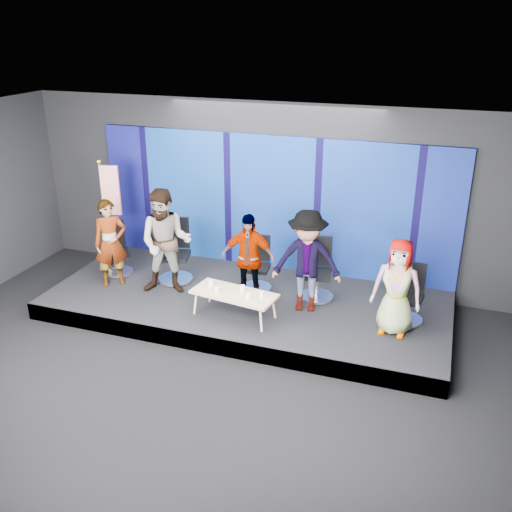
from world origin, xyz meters
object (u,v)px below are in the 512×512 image
(chair_c, at_px, (257,272))
(mug_b, at_px, (217,289))
(chair_d, at_px, (317,279))
(mug_c, at_px, (242,288))
(coffee_table, at_px, (234,294))
(chair_e, at_px, (409,302))
(flag_stand, at_px, (109,212))
(panelist_d, at_px, (307,261))
(mug_d, at_px, (248,296))
(mug_a, at_px, (211,283))
(panelist_b, at_px, (166,242))
(panelist_c, at_px, (248,258))
(panelist_e, at_px, (397,287))
(chair_a, at_px, (117,257))
(mug_e, at_px, (262,294))
(panelist_a, at_px, (111,243))
(chair_b, at_px, (175,260))

(chair_c, height_order, mug_b, chair_c)
(chair_d, height_order, mug_c, chair_d)
(coffee_table, bearing_deg, chair_c, 89.35)
(chair_e, distance_m, flag_stand, 5.76)
(chair_d, relative_size, mug_b, 11.50)
(panelist_d, xyz_separation_m, mug_d, (-0.76, -0.75, -0.40))
(chair_c, bearing_deg, mug_c, -91.49)
(mug_d, bearing_deg, mug_a, 162.94)
(panelist_b, bearing_deg, panelist_c, -8.70)
(panelist_e, bearing_deg, panelist_d, 174.82)
(chair_a, bearing_deg, mug_c, -55.22)
(mug_b, distance_m, flag_stand, 3.01)
(mug_c, bearing_deg, mug_e, -12.65)
(chair_d, distance_m, mug_c, 1.46)
(chair_d, bearing_deg, coffee_table, -143.97)
(panelist_c, relative_size, flag_stand, 0.73)
(chair_d, xyz_separation_m, mug_b, (-1.40, -1.20, 0.12))
(chair_e, bearing_deg, panelist_a, -170.10)
(chair_c, height_order, coffee_table, chair_c)
(chair_b, relative_size, chair_d, 1.08)
(chair_b, distance_m, panelist_b, 0.76)
(chair_a, bearing_deg, chair_c, -34.77)
(mug_d, bearing_deg, panelist_c, 109.61)
(chair_e, bearing_deg, mug_e, -154.54)
(chair_e, bearing_deg, panelist_c, -170.28)
(panelist_b, height_order, coffee_table, panelist_b)
(chair_a, relative_size, chair_d, 0.92)
(panelist_a, xyz_separation_m, panelist_e, (5.11, -0.10, -0.03))
(panelist_e, xyz_separation_m, mug_e, (-2.07, -0.33, -0.31))
(panelist_c, bearing_deg, mug_c, -87.12)
(chair_c, relative_size, mug_d, 10.58)
(chair_d, xyz_separation_m, chair_e, (1.60, -0.33, -0.04))
(panelist_e, relative_size, mug_b, 16.49)
(chair_e, height_order, panelist_e, panelist_e)
(mug_b, height_order, flag_stand, flag_stand)
(chair_b, height_order, chair_d, chair_b)
(panelist_a, bearing_deg, coffee_table, -49.23)
(panelist_b, xyz_separation_m, chair_e, (4.17, 0.33, -0.64))
(panelist_b, relative_size, chair_c, 1.95)
(mug_a, xyz_separation_m, flag_stand, (-2.52, 0.99, 0.67))
(panelist_a, relative_size, panelist_c, 1.02)
(chair_b, xyz_separation_m, chair_c, (1.57, 0.15, -0.06))
(chair_a, xyz_separation_m, panelist_a, (0.20, -0.46, 0.48))
(panelist_e, height_order, mug_a, panelist_e)
(chair_d, height_order, mug_e, chair_d)
(chair_c, height_order, flag_stand, flag_stand)
(panelist_e, distance_m, mug_c, 2.46)
(panelist_e, bearing_deg, panelist_c, 179.42)
(chair_b, relative_size, panelist_e, 0.76)
(panelist_a, height_order, panelist_e, panelist_a)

